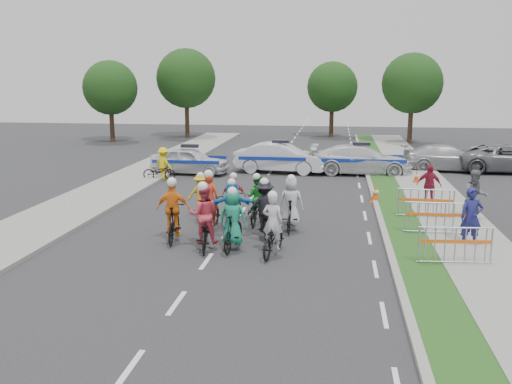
# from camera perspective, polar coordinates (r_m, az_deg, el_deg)

# --- Properties ---
(ground) EXTENTS (90.00, 90.00, 0.00)m
(ground) POSITION_cam_1_polar(r_m,az_deg,el_deg) (15.97, -4.98, -6.93)
(ground) COLOR #28282B
(ground) RESTS_ON ground
(curb_right) EXTENTS (0.20, 60.00, 0.12)m
(curb_right) POSITION_cam_1_polar(r_m,az_deg,el_deg) (20.43, 12.38, -2.89)
(curb_right) COLOR gray
(curb_right) RESTS_ON ground
(grass_strip) EXTENTS (1.20, 60.00, 0.11)m
(grass_strip) POSITION_cam_1_polar(r_m,az_deg,el_deg) (20.50, 14.33, -2.95)
(grass_strip) COLOR #1F4716
(grass_strip) RESTS_ON ground
(sidewalk_right) EXTENTS (2.40, 60.00, 0.13)m
(sidewalk_right) POSITION_cam_1_polar(r_m,az_deg,el_deg) (20.78, 19.28, -3.02)
(sidewalk_right) COLOR gray
(sidewalk_right) RESTS_ON ground
(sidewalk_left) EXTENTS (3.00, 60.00, 0.13)m
(sidewalk_left) POSITION_cam_1_polar(r_m,az_deg,el_deg) (22.69, -18.27, -1.77)
(sidewalk_left) COLOR gray
(sidewalk_left) RESTS_ON ground
(rider_0) EXTENTS (0.95, 1.94, 1.90)m
(rider_0) POSITION_cam_1_polar(r_m,az_deg,el_deg) (16.32, 1.69, -4.19)
(rider_0) COLOR black
(rider_0) RESTS_ON ground
(rider_1) EXTENTS (0.85, 1.87, 1.92)m
(rider_1) POSITION_cam_1_polar(r_m,az_deg,el_deg) (16.77, -2.31, -3.35)
(rider_1) COLOR black
(rider_1) RESTS_ON ground
(rider_2) EXTENTS (1.06, 2.10, 2.04)m
(rider_2) POSITION_cam_1_polar(r_m,az_deg,el_deg) (16.96, -5.23, -3.20)
(rider_2) COLOR black
(rider_2) RESTS_ON ground
(rider_3) EXTENTS (1.06, 1.98, 2.03)m
(rider_3) POSITION_cam_1_polar(r_m,az_deg,el_deg) (17.81, -8.25, -2.48)
(rider_3) COLOR black
(rider_3) RESTS_ON ground
(rider_4) EXTENTS (1.16, 1.98, 1.93)m
(rider_4) POSITION_cam_1_polar(r_m,az_deg,el_deg) (18.13, 0.85, -2.20)
(rider_4) COLOR black
(rider_4) RESTS_ON ground
(rider_5) EXTENTS (1.53, 1.82, 1.84)m
(rider_5) POSITION_cam_1_polar(r_m,az_deg,el_deg) (18.48, -2.39, -1.85)
(rider_5) COLOR black
(rider_5) RESTS_ON ground
(rider_6) EXTENTS (0.82, 2.04, 2.04)m
(rider_6) POSITION_cam_1_polar(r_m,az_deg,el_deg) (19.05, -4.66, -1.81)
(rider_6) COLOR black
(rider_6) RESTS_ON ground
(rider_7) EXTENTS (0.82, 1.83, 1.91)m
(rider_7) POSITION_cam_1_polar(r_m,az_deg,el_deg) (18.87, 3.53, -1.70)
(rider_7) COLOR black
(rider_7) RESTS_ON ground
(rider_8) EXTENTS (0.79, 1.80, 1.79)m
(rider_8) POSITION_cam_1_polar(r_m,az_deg,el_deg) (19.83, 0.09, -1.25)
(rider_8) COLOR black
(rider_8) RESTS_ON ground
(rider_9) EXTENTS (0.91, 1.70, 1.74)m
(rider_9) POSITION_cam_1_polar(r_m,az_deg,el_deg) (20.22, -2.20, -0.99)
(rider_9) COLOR black
(rider_9) RESTS_ON ground
(rider_10) EXTENTS (1.02, 1.74, 1.70)m
(rider_10) POSITION_cam_1_polar(r_m,az_deg,el_deg) (20.61, -5.49, -0.81)
(rider_10) COLOR black
(rider_10) RESTS_ON ground
(police_car_0) EXTENTS (4.26, 2.08, 1.40)m
(police_car_0) POSITION_cam_1_polar(r_m,az_deg,el_deg) (30.17, -6.61, 3.13)
(police_car_0) COLOR silver
(police_car_0) RESTS_ON ground
(police_car_1) EXTENTS (4.95, 2.11, 1.59)m
(police_car_1) POSITION_cam_1_polar(r_m,az_deg,el_deg) (30.40, 2.45, 3.44)
(police_car_1) COLOR silver
(police_car_1) RESTS_ON ground
(police_car_2) EXTENTS (5.30, 2.24, 1.53)m
(police_car_2) POSITION_cam_1_polar(r_m,az_deg,el_deg) (30.38, 10.46, 3.19)
(police_car_2) COLOR silver
(police_car_2) RESTS_ON ground
(civilian_sedan) EXTENTS (4.85, 2.04, 1.40)m
(civilian_sedan) POSITION_cam_1_polar(r_m,az_deg,el_deg) (32.68, 18.59, 3.24)
(civilian_sedan) COLOR #ACACB1
(civilian_sedan) RESTS_ON ground
(civilian_suv) EXTENTS (5.47, 2.58, 1.51)m
(civilian_suv) POSITION_cam_1_polar(r_m,az_deg,el_deg) (33.30, 24.03, 3.09)
(civilian_suv) COLOR slate
(civilian_suv) RESTS_ON ground
(spectator_0) EXTENTS (0.67, 0.45, 1.80)m
(spectator_0) POSITION_cam_1_polar(r_m,az_deg,el_deg) (18.23, 20.74, -2.38)
(spectator_0) COLOR navy
(spectator_0) RESTS_ON ground
(spectator_1) EXTENTS (0.90, 0.71, 1.85)m
(spectator_1) POSITION_cam_1_polar(r_m,az_deg,el_deg) (21.36, 21.09, -0.39)
(spectator_1) COLOR #5B5A60
(spectator_1) RESTS_ON ground
(spectator_2) EXTENTS (1.05, 0.72, 1.66)m
(spectator_2) POSITION_cam_1_polar(r_m,az_deg,el_deg) (23.50, 16.90, 0.66)
(spectator_2) COLOR maroon
(spectator_2) RESTS_ON ground
(marshal_hiviz) EXTENTS (1.20, 1.00, 1.61)m
(marshal_hiviz) POSITION_cam_1_polar(r_m,az_deg,el_deg) (28.67, -9.23, 2.83)
(marshal_hiviz) COLOR yellow
(marshal_hiviz) RESTS_ON ground
(barrier_0) EXTENTS (2.04, 0.68, 1.12)m
(barrier_0) POSITION_cam_1_polar(r_m,az_deg,el_deg) (16.18, 19.28, -5.23)
(barrier_0) COLOR #A5A8AD
(barrier_0) RESTS_ON ground
(barrier_1) EXTENTS (2.00, 0.50, 1.12)m
(barrier_1) POSITION_cam_1_polar(r_m,az_deg,el_deg) (19.09, 17.56, -2.63)
(barrier_1) COLOR #A5A8AD
(barrier_1) RESTS_ON ground
(barrier_2) EXTENTS (2.02, 0.57, 1.12)m
(barrier_2) POSITION_cam_1_polar(r_m,az_deg,el_deg) (21.20, 16.62, -1.20)
(barrier_2) COLOR #A5A8AD
(barrier_2) RESTS_ON ground
(cone_0) EXTENTS (0.40, 0.40, 0.70)m
(cone_0) POSITION_cam_1_polar(r_m,az_deg,el_deg) (23.67, 11.83, -0.21)
(cone_0) COLOR #F24C0C
(cone_0) RESTS_ON ground
(cone_1) EXTENTS (0.40, 0.40, 0.70)m
(cone_1) POSITION_cam_1_polar(r_m,az_deg,el_deg) (28.01, 15.75, 1.39)
(cone_1) COLOR #F24C0C
(cone_1) RESTS_ON ground
(parked_bike) EXTENTS (1.67, 0.70, 0.85)m
(parked_bike) POSITION_cam_1_polar(r_m,az_deg,el_deg) (28.60, -9.64, 2.03)
(parked_bike) COLOR black
(parked_bike) RESTS_ON ground
(tree_0) EXTENTS (4.20, 4.20, 6.30)m
(tree_0) POSITION_cam_1_polar(r_m,az_deg,el_deg) (46.20, -14.38, 10.05)
(tree_0) COLOR #382619
(tree_0) RESTS_ON ground
(tree_1) EXTENTS (4.55, 4.55, 6.82)m
(tree_1) POSITION_cam_1_polar(r_m,az_deg,el_deg) (45.10, 15.37, 10.43)
(tree_1) COLOR #382619
(tree_1) RESTS_ON ground
(tree_3) EXTENTS (4.90, 4.90, 7.35)m
(tree_3) POSITION_cam_1_polar(r_m,az_deg,el_deg) (48.39, -7.00, 11.20)
(tree_3) COLOR #382619
(tree_3) RESTS_ON ground
(tree_4) EXTENTS (4.20, 4.20, 6.30)m
(tree_4) POSITION_cam_1_polar(r_m,az_deg,el_deg) (48.77, 7.64, 10.36)
(tree_4) COLOR #382619
(tree_4) RESTS_ON ground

